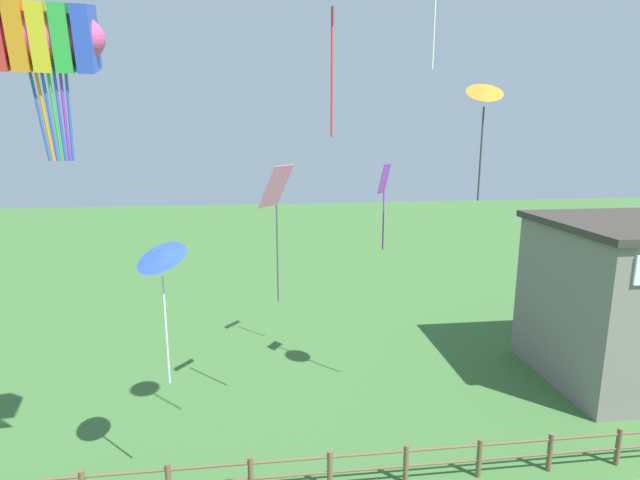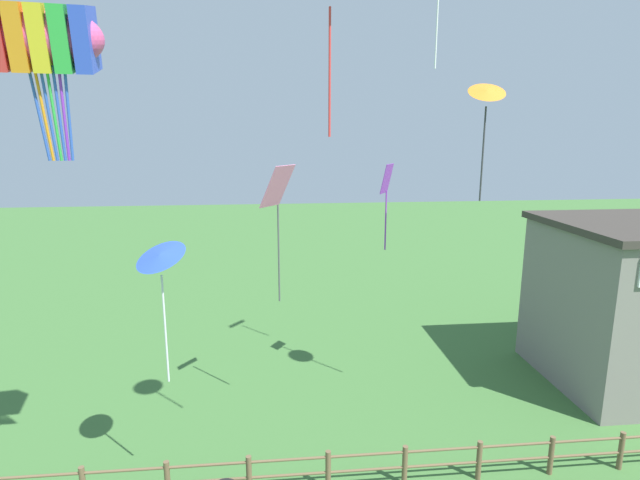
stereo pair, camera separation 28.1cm
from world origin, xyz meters
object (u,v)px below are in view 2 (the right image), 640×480
(kite_rainbow_parafoil, at_px, (45,38))
(kite_purple_streamer, at_px, (387,190))
(kite_pink_diamond, at_px, (278,201))
(kite_orange_delta, at_px, (487,96))
(kite_blue_delta, at_px, (160,259))

(kite_rainbow_parafoil, distance_m, kite_purple_streamer, 10.34)
(kite_pink_diamond, bearing_deg, kite_orange_delta, -10.98)
(kite_rainbow_parafoil, bearing_deg, kite_orange_delta, 16.36)
(kite_pink_diamond, height_order, kite_orange_delta, kite_orange_delta)
(kite_purple_streamer, distance_m, kite_blue_delta, 7.97)
(kite_rainbow_parafoil, height_order, kite_purple_streamer, kite_rainbow_parafoil)
(kite_pink_diamond, relative_size, kite_orange_delta, 1.26)
(kite_blue_delta, relative_size, kite_orange_delta, 1.03)
(kite_pink_diamond, bearing_deg, kite_blue_delta, -128.75)
(kite_rainbow_parafoil, distance_m, kite_blue_delta, 4.94)
(kite_rainbow_parafoil, relative_size, kite_purple_streamer, 1.06)
(kite_purple_streamer, xyz_separation_m, kite_pink_diamond, (-3.59, -1.34, -0.14))
(kite_purple_streamer, height_order, kite_pink_diamond, kite_pink_diamond)
(kite_pink_diamond, distance_m, kite_orange_delta, 6.53)
(kite_orange_delta, bearing_deg, kite_rainbow_parafoil, -163.64)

